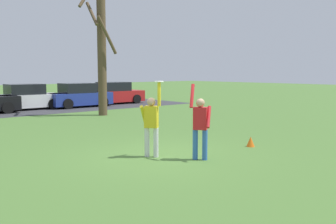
# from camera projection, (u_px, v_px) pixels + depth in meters

# --- Properties ---
(ground_plane) EXTENTS (120.00, 120.00, 0.00)m
(ground_plane) POSITION_uv_depth(u_px,v_px,m) (159.00, 156.00, 10.43)
(ground_plane) COLOR #4C7533
(person_catcher) EXTENTS (0.53, 0.58, 2.08)m
(person_catcher) POSITION_uv_depth(u_px,v_px,m) (151.00, 122.00, 10.23)
(person_catcher) COLOR silver
(person_catcher) RESTS_ON ground_plane
(person_defender) EXTENTS (0.63, 0.66, 2.04)m
(person_defender) POSITION_uv_depth(u_px,v_px,m) (200.00, 124.00, 9.89)
(person_defender) COLOR #3366B7
(person_defender) RESTS_ON ground_plane
(frisbee_disc) EXTENTS (0.24, 0.24, 0.02)m
(frisbee_disc) POSITION_uv_depth(u_px,v_px,m) (159.00, 82.00, 10.05)
(frisbee_disc) COLOR white
(frisbee_disc) RESTS_ON person_catcher
(parked_car_white) EXTENTS (4.13, 2.10, 1.59)m
(parked_car_white) POSITION_uv_depth(u_px,v_px,m) (27.00, 98.00, 23.13)
(parked_car_white) COLOR white
(parked_car_white) RESTS_ON ground_plane
(parked_car_blue) EXTENTS (4.13, 2.10, 1.59)m
(parked_car_blue) POSITION_uv_depth(u_px,v_px,m) (79.00, 96.00, 24.81)
(parked_car_blue) COLOR #233893
(parked_car_blue) RESTS_ON ground_plane
(parked_car_red) EXTENTS (4.13, 2.10, 1.59)m
(parked_car_red) POSITION_uv_depth(u_px,v_px,m) (115.00, 94.00, 27.35)
(parked_car_red) COLOR red
(parked_car_red) RESTS_ON ground_plane
(parking_strip) EXTENTS (24.94, 6.40, 0.01)m
(parking_strip) POSITION_uv_depth(u_px,v_px,m) (6.00, 111.00, 22.06)
(parking_strip) COLOR #38383D
(parking_strip) RESTS_ON ground_plane
(bare_tree_tall) EXTENTS (1.73, 1.75, 7.59)m
(bare_tree_tall) POSITION_uv_depth(u_px,v_px,m) (101.00, 51.00, 19.80)
(bare_tree_tall) COLOR brown
(bare_tree_tall) RESTS_ON ground_plane
(field_cone_orange) EXTENTS (0.26, 0.26, 0.32)m
(field_cone_orange) POSITION_uv_depth(u_px,v_px,m) (251.00, 142.00, 11.72)
(field_cone_orange) COLOR orange
(field_cone_orange) RESTS_ON ground_plane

